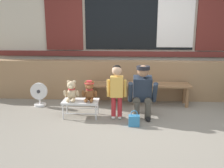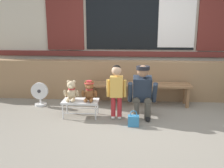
{
  "view_description": "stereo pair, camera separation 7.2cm",
  "coord_description": "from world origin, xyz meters",
  "views": [
    {
      "loc": [
        -0.27,
        -4.09,
        1.68
      ],
      "look_at": [
        -0.53,
        0.55,
        0.55
      ],
      "focal_mm": 41.63,
      "sensor_mm": 36.0,
      "label": 1
    },
    {
      "loc": [
        -0.2,
        -4.08,
        1.68
      ],
      "look_at": [
        -0.53,
        0.55,
        0.55
      ],
      "focal_mm": 41.63,
      "sensor_mm": 36.0,
      "label": 2
    }
  ],
  "objects": [
    {
      "name": "ground_plane",
      "position": [
        0.0,
        0.0,
        0.0
      ],
      "size": [
        60.0,
        60.0,
        0.0
      ],
      "primitive_type": "plane",
      "color": "gray"
    },
    {
      "name": "brick_low_wall",
      "position": [
        0.0,
        1.43,
        0.42
      ],
      "size": [
        7.82,
        0.25,
        0.85
      ],
      "primitive_type": "cube",
      "color": "#997551",
      "rests_on": "ground"
    },
    {
      "name": "shop_facade",
      "position": [
        0.0,
        1.94,
        1.81
      ],
      "size": [
        7.98,
        0.26,
        3.6
      ],
      "color": "beige",
      "rests_on": "ground"
    },
    {
      "name": "wooden_bench_long",
      "position": [
        -0.03,
        1.06,
        0.37
      ],
      "size": [
        2.1,
        0.4,
        0.44
      ],
      "color": "#8E6642",
      "rests_on": "ground"
    },
    {
      "name": "small_display_bench",
      "position": [
        -1.08,
        0.3,
        0.27
      ],
      "size": [
        0.64,
        0.36,
        0.3
      ],
      "color": "silver",
      "rests_on": "ground"
    },
    {
      "name": "teddy_bear_plain",
      "position": [
        -1.24,
        0.3,
        0.46
      ],
      "size": [
        0.28,
        0.26,
        0.36
      ],
      "color": "#CCB289",
      "rests_on": "small_display_bench"
    },
    {
      "name": "teddy_bear_with_hat",
      "position": [
        -0.92,
        0.3,
        0.47
      ],
      "size": [
        0.28,
        0.27,
        0.36
      ],
      "color": "brown",
      "rests_on": "small_display_bench"
    },
    {
      "name": "child_standing",
      "position": [
        -0.43,
        0.24,
        0.59
      ],
      "size": [
        0.35,
        0.18,
        0.96
      ],
      "color": "#B7282D",
      "rests_on": "ground"
    },
    {
      "name": "adult_crouching",
      "position": [
        0.03,
        0.33,
        0.48
      ],
      "size": [
        0.5,
        0.49,
        0.95
      ],
      "color": "#4C473D",
      "rests_on": "ground"
    },
    {
      "name": "handbag_on_ground",
      "position": [
        -0.13,
        -0.09,
        0.1
      ],
      "size": [
        0.18,
        0.11,
        0.27
      ],
      "color": "teal",
      "rests_on": "ground"
    },
    {
      "name": "floor_fan",
      "position": [
        -2.01,
        0.85,
        0.24
      ],
      "size": [
        0.34,
        0.24,
        0.48
      ],
      "color": "silver",
      "rests_on": "ground"
    }
  ]
}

